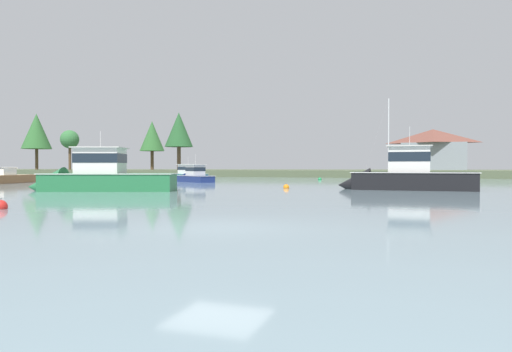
% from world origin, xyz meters
% --- Properties ---
extents(ground_plane, '(550.43, 550.43, 0.00)m').
position_xyz_m(ground_plane, '(0.00, 0.00, 0.00)').
color(ground_plane, gray).
extents(far_shore_bank, '(247.69, 40.38, 1.11)m').
position_xyz_m(far_shore_bank, '(0.00, 80.63, 0.55)').
color(far_shore_bank, '#4C563D').
rests_on(far_shore_bank, ground).
extents(cruiser_navy, '(6.15, 5.02, 3.63)m').
position_xyz_m(cruiser_navy, '(-18.13, 34.57, 0.44)').
color(cruiser_navy, navy).
rests_on(cruiser_navy, ground).
extents(cruiser_green, '(10.32, 6.06, 5.12)m').
position_xyz_m(cruiser_green, '(-15.65, 14.94, 0.65)').
color(cruiser_green, '#236B3D').
rests_on(cruiser_green, ground).
extents(dinghy_sand, '(2.83, 2.85, 0.54)m').
position_xyz_m(dinghy_sand, '(2.21, 32.89, 0.14)').
color(dinghy_sand, tan).
rests_on(dinghy_sand, ground).
extents(sailboat_cream, '(6.90, 2.46, 9.80)m').
position_xyz_m(sailboat_cream, '(2.49, 42.76, 0.22)').
color(sailboat_cream, beige).
rests_on(sailboat_cream, ground).
extents(cruiser_black, '(9.54, 3.00, 5.47)m').
position_xyz_m(cruiser_black, '(3.89, 23.42, 0.69)').
color(cruiser_black, black).
rests_on(cruiser_black, ground).
extents(cruiser_teal, '(7.58, 4.80, 3.72)m').
position_xyz_m(cruiser_teal, '(-22.54, 42.46, 0.45)').
color(cruiser_teal, '#196B70').
rests_on(cruiser_teal, ground).
extents(mooring_buoy_orange, '(0.46, 0.46, 0.51)m').
position_xyz_m(mooring_buoy_orange, '(-4.39, 22.87, 0.08)').
color(mooring_buoy_orange, orange).
rests_on(mooring_buoy_orange, ground).
extents(mooring_buoy_green, '(0.46, 0.46, 0.51)m').
position_xyz_m(mooring_buoy_green, '(-6.80, 47.84, 0.08)').
color(mooring_buoy_green, '#1E8C47').
rests_on(mooring_buoy_green, ground).
extents(mooring_buoy_red, '(0.51, 0.51, 0.56)m').
position_xyz_m(mooring_buoy_red, '(-9.98, 2.14, 0.09)').
color(mooring_buoy_red, red).
rests_on(mooring_buoy_red, ground).
extents(shore_tree_inland_a, '(3.73, 3.73, 8.10)m').
position_xyz_m(shore_tree_inland_a, '(-62.39, 67.12, 7.25)').
color(shore_tree_inland_a, brown).
rests_on(shore_tree_inland_a, far_shore_bank).
extents(shore_tree_right, '(6.14, 6.14, 11.95)m').
position_xyz_m(shore_tree_right, '(-71.79, 68.00, 9.26)').
color(shore_tree_right, brown).
rests_on(shore_tree_right, far_shore_bank).
extents(shore_tree_far_right, '(4.85, 4.85, 9.68)m').
position_xyz_m(shore_tree_far_right, '(-45.02, 70.27, 7.76)').
color(shore_tree_far_right, brown).
rests_on(shore_tree_far_right, far_shore_bank).
extents(shore_tree_inland_b, '(4.98, 4.98, 10.22)m').
position_xyz_m(shore_tree_inland_b, '(-35.04, 62.83, 8.20)').
color(shore_tree_inland_b, brown).
rests_on(shore_tree_inland_b, far_shore_bank).
extents(cottage_behind_trees, '(12.85, 7.52, 8.00)m').
position_xyz_m(cottage_behind_trees, '(7.78, 87.59, 5.25)').
color(cottage_behind_trees, gray).
rests_on(cottage_behind_trees, far_shore_bank).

